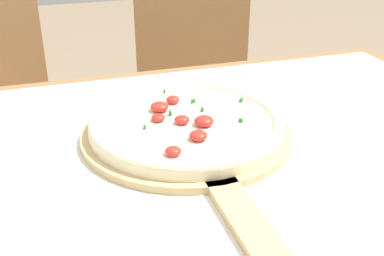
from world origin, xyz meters
TOP-DOWN VIEW (x-y plane):
  - dining_table at (0.00, 0.00)m, footprint 1.31×0.97m
  - towel_cloth at (0.00, 0.00)m, footprint 1.23×0.89m
  - pizza_peel at (0.05, 0.11)m, footprint 0.35×0.59m
  - pizza at (0.05, 0.13)m, footprint 0.32×0.32m
  - chair_right at (0.32, 0.85)m, footprint 0.42×0.42m

SIDE VIEW (x-z plane):
  - chair_right at x=0.32m, z-range 0.07..0.98m
  - dining_table at x=0.00m, z-range 0.27..1.04m
  - towel_cloth at x=0.00m, z-range 0.76..0.77m
  - pizza_peel at x=0.05m, z-range 0.77..0.78m
  - pizza at x=0.05m, z-range 0.77..0.81m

